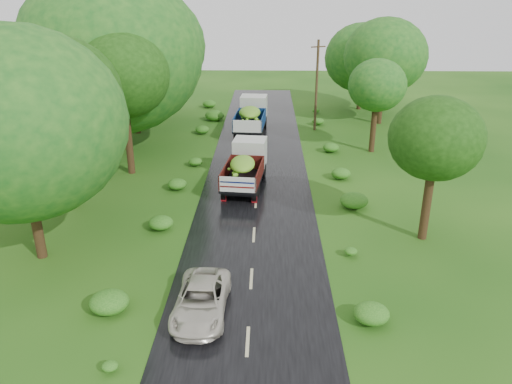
{
  "coord_description": "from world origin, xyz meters",
  "views": [
    {
      "loc": [
        0.61,
        -13.93,
        11.37
      ],
      "look_at": [
        0.07,
        9.45,
        1.7
      ],
      "focal_mm": 35.0,
      "sensor_mm": 36.0,
      "label": 1
    }
  ],
  "objects_px": {
    "truck_far": "(252,114)",
    "car": "(201,300)",
    "utility_pole": "(317,85)",
    "truck_near": "(246,164)"
  },
  "relations": [
    {
      "from": "truck_far",
      "to": "utility_pole",
      "type": "bearing_deg",
      "value": 12.78
    },
    {
      "from": "truck_near",
      "to": "utility_pole",
      "type": "bearing_deg",
      "value": 73.86
    },
    {
      "from": "truck_near",
      "to": "car",
      "type": "height_order",
      "value": "truck_near"
    },
    {
      "from": "truck_near",
      "to": "utility_pole",
      "type": "distance_m",
      "value": 14.2
    },
    {
      "from": "truck_far",
      "to": "car",
      "type": "relative_size",
      "value": 1.59
    },
    {
      "from": "truck_near",
      "to": "utility_pole",
      "type": "xyz_separation_m",
      "value": [
        5.32,
        12.94,
        2.44
      ]
    },
    {
      "from": "car",
      "to": "utility_pole",
      "type": "distance_m",
      "value": 26.93
    },
    {
      "from": "truck_far",
      "to": "utility_pole",
      "type": "distance_m",
      "value": 5.89
    },
    {
      "from": "truck_far",
      "to": "car",
      "type": "height_order",
      "value": "truck_far"
    },
    {
      "from": "truck_far",
      "to": "car",
      "type": "bearing_deg",
      "value": -88.24
    }
  ]
}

